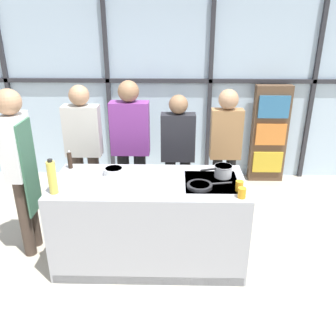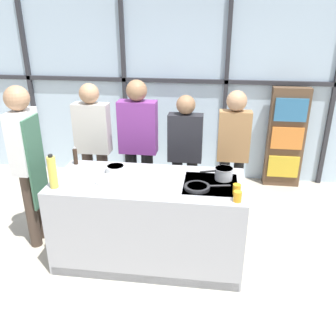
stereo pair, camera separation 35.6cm
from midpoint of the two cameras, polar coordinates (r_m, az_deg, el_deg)
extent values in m
plane|color=#BCB29E|center=(4.01, -0.28, -14.12)|extent=(18.00, 18.00, 0.00)
cube|color=silver|center=(5.54, 2.96, 12.45)|extent=(6.40, 0.04, 2.80)
cube|color=#2D2D33|center=(5.46, 2.95, 13.80)|extent=(6.40, 0.06, 0.06)
cube|color=#2D2D33|center=(6.12, -19.65, 12.21)|extent=(0.06, 0.06, 2.80)
cube|color=#2D2D33|center=(5.60, -5.13, 12.52)|extent=(0.06, 0.06, 2.80)
cube|color=#2D2D33|center=(5.48, 11.12, 11.95)|extent=(0.06, 0.06, 2.80)
cube|color=#2D2D33|center=(5.78, 26.74, 10.51)|extent=(0.06, 0.06, 2.80)
cube|color=brown|center=(5.65, 20.11, 4.47)|extent=(0.54, 0.16, 1.51)
cube|color=gold|center=(5.70, 19.72, 0.16)|extent=(0.45, 0.03, 0.33)
cube|color=orange|center=(5.55, 20.34, 4.45)|extent=(0.45, 0.03, 0.33)
cube|color=teal|center=(5.44, 20.96, 8.65)|extent=(0.45, 0.03, 0.33)
cube|color=#A8AAB2|center=(3.75, -0.30, -8.47)|extent=(1.91, 0.85, 0.93)
cube|color=black|center=(3.51, 9.74, -2.66)|extent=(0.52, 0.52, 0.01)
cube|color=black|center=(3.67, -1.20, -17.36)|extent=(1.88, 0.03, 0.10)
cylinder|color=#38383D|center=(3.39, 7.69, -3.44)|extent=(0.13, 0.13, 0.01)
cylinder|color=#38383D|center=(3.40, 11.90, -3.65)|extent=(0.13, 0.13, 0.01)
cylinder|color=#38383D|center=(3.61, 7.72, -1.68)|extent=(0.13, 0.13, 0.01)
cylinder|color=#38383D|center=(3.63, 11.67, -1.88)|extent=(0.13, 0.13, 0.01)
cylinder|color=#47382D|center=(4.31, -17.84, -5.36)|extent=(0.13, 0.13, 0.90)
cylinder|color=#47382D|center=(4.17, -18.85, -6.52)|extent=(0.13, 0.13, 0.90)
cube|color=white|center=(3.94, -19.75, 4.01)|extent=(0.18, 0.40, 0.65)
sphere|color=tan|center=(3.82, -20.67, 10.40)|extent=(0.25, 0.25, 0.25)
cube|color=#38664C|center=(3.97, -18.01, 0.77)|extent=(0.02, 0.34, 0.99)
cylinder|color=#47382D|center=(4.68, -8.10, -2.40)|extent=(0.14, 0.14, 0.85)
cylinder|color=#47382D|center=(4.73, -10.37, -2.25)|extent=(0.14, 0.14, 0.85)
cube|color=beige|center=(4.44, -9.85, 6.26)|extent=(0.43, 0.19, 0.62)
sphere|color=tan|center=(4.34, -10.24, 11.66)|extent=(0.24, 0.24, 0.24)
cylinder|color=black|center=(4.56, -1.05, -2.69)|extent=(0.15, 0.15, 0.88)
cylinder|color=black|center=(4.59, -3.60, -2.54)|extent=(0.15, 0.15, 0.88)
cube|color=#7A3384|center=(4.30, -2.49, 6.51)|extent=(0.46, 0.21, 0.63)
sphere|color=#8C6647|center=(4.19, -2.60, 12.29)|extent=(0.25, 0.25, 0.25)
cylinder|color=black|center=(4.53, 6.02, -3.54)|extent=(0.13, 0.13, 0.80)
cylinder|color=black|center=(4.54, 3.69, -3.42)|extent=(0.13, 0.13, 0.80)
cube|color=#232328|center=(4.27, 5.17, 4.80)|extent=(0.41, 0.18, 0.58)
sphere|color=#8C6647|center=(4.16, 5.37, 10.04)|extent=(0.22, 0.22, 0.22)
cylinder|color=black|center=(4.56, 13.17, -3.70)|extent=(0.12, 0.12, 0.83)
cylinder|color=black|center=(4.54, 11.07, -3.61)|extent=(0.12, 0.12, 0.83)
cube|color=#A37547|center=(4.28, 12.92, 4.96)|extent=(0.37, 0.17, 0.60)
sphere|color=tan|center=(4.17, 13.44, 10.41)|extent=(0.23, 0.23, 0.23)
cylinder|color=#232326|center=(3.38, 7.71, -3.13)|extent=(0.24, 0.24, 0.03)
cylinder|color=#B26B2D|center=(3.37, 7.72, -2.95)|extent=(0.19, 0.19, 0.01)
cylinder|color=#232326|center=(3.42, 11.33, -2.90)|extent=(0.20, 0.06, 0.02)
cylinder|color=silver|center=(3.60, 11.75, -0.95)|extent=(0.18, 0.18, 0.12)
cylinder|color=silver|center=(3.58, 11.82, -0.13)|extent=(0.18, 0.18, 0.01)
cylinder|color=black|center=(3.53, 9.29, -0.60)|extent=(0.16, 0.07, 0.02)
cylinder|color=white|center=(3.55, -6.72, -1.94)|extent=(0.28, 0.28, 0.01)
cylinder|color=silver|center=(3.71, -5.71, -0.23)|extent=(0.21, 0.21, 0.07)
cylinder|color=#4C4C51|center=(3.69, -5.73, 0.21)|extent=(0.17, 0.17, 0.01)
cylinder|color=#E0CC4C|center=(3.44, -15.26, -0.76)|extent=(0.08, 0.08, 0.31)
cylinder|color=black|center=(3.38, -15.56, 1.83)|extent=(0.04, 0.04, 0.02)
cylinder|color=#332319|center=(3.97, -12.19, 1.74)|extent=(0.05, 0.05, 0.17)
sphere|color=#B2B2B7|center=(3.94, -12.31, 3.10)|extent=(0.03, 0.03, 0.03)
cylinder|color=orange|center=(3.21, 14.24, -4.52)|extent=(0.07, 0.07, 0.10)
cylinder|color=orange|center=(3.34, 14.00, -3.41)|extent=(0.07, 0.07, 0.10)
camera|label=1|loc=(0.18, -87.14, 1.23)|focal=38.00mm
camera|label=2|loc=(0.18, 92.86, -1.23)|focal=38.00mm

